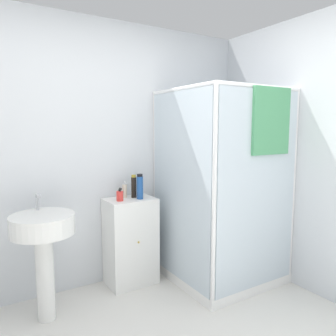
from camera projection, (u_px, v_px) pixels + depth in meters
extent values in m
cube|color=silver|center=(88.00, 155.00, 3.05)|extent=(6.40, 0.06, 2.50)
cube|color=white|center=(219.00, 271.00, 3.36)|extent=(0.99, 0.99, 0.09)
cylinder|color=white|center=(225.00, 176.00, 3.90)|extent=(0.04, 0.04, 1.87)
cylinder|color=white|center=(155.00, 183.00, 3.41)|extent=(0.04, 0.04, 1.87)
cylinder|color=white|center=(293.00, 189.00, 3.09)|extent=(0.04, 0.04, 1.87)
cylinder|color=white|center=(214.00, 200.00, 2.60)|extent=(0.04, 0.04, 1.87)
cylinder|color=white|center=(261.00, 86.00, 2.73)|extent=(0.96, 0.04, 0.04)
cylinder|color=white|center=(193.00, 96.00, 3.54)|extent=(0.96, 0.04, 0.04)
cylinder|color=white|center=(181.00, 89.00, 2.89)|extent=(0.04, 0.96, 0.04)
cylinder|color=white|center=(258.00, 94.00, 3.38)|extent=(0.04, 0.96, 0.04)
cube|color=silver|center=(258.00, 191.00, 2.83)|extent=(0.92, 0.01, 1.74)
cube|color=silver|center=(180.00, 188.00, 2.99)|extent=(0.01, 0.92, 1.74)
cylinder|color=#B7BABF|center=(213.00, 190.00, 3.75)|extent=(0.02, 0.02, 1.40)
cylinder|color=#B7BABF|center=(217.00, 127.00, 3.62)|extent=(0.07, 0.07, 0.04)
cube|color=#4C9966|center=(271.00, 121.00, 2.79)|extent=(0.43, 0.03, 0.57)
cube|color=white|center=(131.00, 241.00, 3.15)|extent=(0.46, 0.33, 0.84)
sphere|color=gold|center=(139.00, 242.00, 3.00)|extent=(0.02, 0.02, 0.02)
cylinder|color=white|center=(45.00, 277.00, 2.55)|extent=(0.14, 0.14, 0.70)
cylinder|color=white|center=(43.00, 224.00, 2.50)|extent=(0.48, 0.48, 0.15)
cylinder|color=#B7BABF|center=(38.00, 202.00, 2.63)|extent=(0.02, 0.02, 0.13)
cube|color=#B7BABF|center=(38.00, 196.00, 2.59)|extent=(0.02, 0.07, 0.02)
cylinder|color=red|center=(120.00, 196.00, 3.00)|extent=(0.06, 0.06, 0.09)
cylinder|color=black|center=(120.00, 190.00, 3.00)|extent=(0.02, 0.02, 0.02)
cube|color=black|center=(120.00, 189.00, 2.98)|extent=(0.02, 0.03, 0.01)
cylinder|color=black|center=(134.00, 187.00, 3.14)|extent=(0.05, 0.05, 0.20)
cylinder|color=gold|center=(134.00, 176.00, 3.13)|extent=(0.04, 0.04, 0.02)
cylinder|color=#1E4C93|center=(140.00, 188.00, 3.07)|extent=(0.06, 0.06, 0.21)
cylinder|color=black|center=(140.00, 175.00, 3.06)|extent=(0.05, 0.05, 0.02)
cylinder|color=beige|center=(125.00, 191.00, 3.13)|extent=(0.05, 0.05, 0.13)
cylinder|color=silver|center=(125.00, 184.00, 3.12)|extent=(0.02, 0.02, 0.02)
cube|color=silver|center=(125.00, 182.00, 3.11)|extent=(0.01, 0.03, 0.01)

